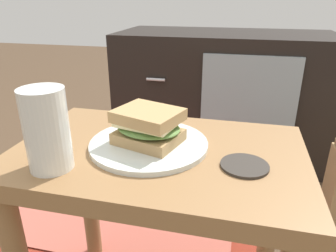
{
  "coord_description": "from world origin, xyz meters",
  "views": [
    {
      "loc": [
        0.15,
        -0.52,
        0.74
      ],
      "look_at": [
        0.02,
        0.0,
        0.51
      ],
      "focal_mm": 33.64,
      "sensor_mm": 36.0,
      "label": 1
    }
  ],
  "objects_px": {
    "sandwich_front": "(148,126)",
    "beer_glass": "(47,131)",
    "plate": "(149,144)",
    "coaster": "(245,166)",
    "tv_cabinet": "(222,95)"
  },
  "relations": [
    {
      "from": "sandwich_front",
      "to": "beer_glass",
      "type": "xyz_separation_m",
      "value": [
        -0.14,
        -0.12,
        0.03
      ]
    },
    {
      "from": "plate",
      "to": "coaster",
      "type": "height_order",
      "value": "plate"
    },
    {
      "from": "plate",
      "to": "sandwich_front",
      "type": "relative_size",
      "value": 1.54
    },
    {
      "from": "tv_cabinet",
      "to": "sandwich_front",
      "type": "bearing_deg",
      "value": -94.87
    },
    {
      "from": "tv_cabinet",
      "to": "coaster",
      "type": "relative_size",
      "value": 11.45
    },
    {
      "from": "sandwich_front",
      "to": "coaster",
      "type": "height_order",
      "value": "sandwich_front"
    },
    {
      "from": "tv_cabinet",
      "to": "sandwich_front",
      "type": "xyz_separation_m",
      "value": [
        -0.08,
        -0.94,
        0.21
      ]
    },
    {
      "from": "plate",
      "to": "sandwich_front",
      "type": "bearing_deg",
      "value": 56.31
    },
    {
      "from": "plate",
      "to": "beer_glass",
      "type": "height_order",
      "value": "beer_glass"
    },
    {
      "from": "plate",
      "to": "coaster",
      "type": "relative_size",
      "value": 2.76
    },
    {
      "from": "beer_glass",
      "to": "coaster",
      "type": "bearing_deg",
      "value": 13.61
    },
    {
      "from": "plate",
      "to": "tv_cabinet",
      "type": "bearing_deg",
      "value": 85.13
    },
    {
      "from": "coaster",
      "to": "beer_glass",
      "type": "bearing_deg",
      "value": -166.39
    },
    {
      "from": "plate",
      "to": "sandwich_front",
      "type": "distance_m",
      "value": 0.04
    },
    {
      "from": "plate",
      "to": "sandwich_front",
      "type": "height_order",
      "value": "sandwich_front"
    }
  ]
}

